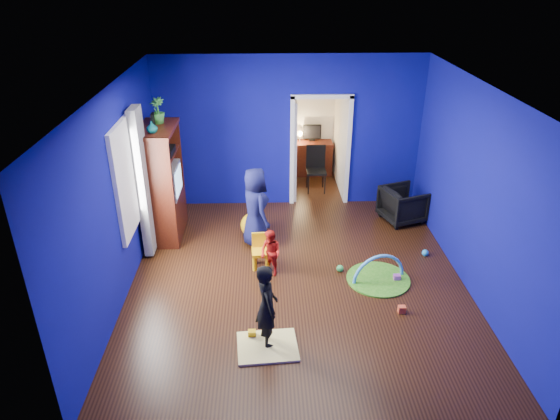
{
  "coord_description": "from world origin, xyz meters",
  "views": [
    {
      "loc": [
        -0.47,
        -6.29,
        4.35
      ],
      "look_at": [
        -0.25,
        0.4,
        1.0
      ],
      "focal_mm": 32.0,
      "sensor_mm": 36.0,
      "label": 1
    }
  ],
  "objects_px": {
    "folding_chair": "(316,170)",
    "tv_armoire": "(163,183)",
    "kid_chair": "(261,253)",
    "hopper_ball": "(253,225)",
    "child_black": "(267,306)",
    "child_navy": "(255,207)",
    "armchair": "(403,204)",
    "study_desk": "(312,158)",
    "play_mat": "(378,279)",
    "toddler_red": "(271,253)",
    "vase": "(152,127)",
    "crt_tv": "(165,181)"
  },
  "relations": [
    {
      "from": "vase",
      "to": "play_mat",
      "type": "height_order",
      "value": "vase"
    },
    {
      "from": "hopper_ball",
      "to": "folding_chair",
      "type": "bearing_deg",
      "value": 56.14
    },
    {
      "from": "hopper_ball",
      "to": "play_mat",
      "type": "height_order",
      "value": "hopper_ball"
    },
    {
      "from": "tv_armoire",
      "to": "hopper_ball",
      "type": "distance_m",
      "value": 1.71
    },
    {
      "from": "hopper_ball",
      "to": "study_desk",
      "type": "xyz_separation_m",
      "value": [
        1.29,
        2.88,
        0.15
      ]
    },
    {
      "from": "child_black",
      "to": "study_desk",
      "type": "relative_size",
      "value": 1.3
    },
    {
      "from": "tv_armoire",
      "to": "child_navy",
      "type": "bearing_deg",
      "value": -14.17
    },
    {
      "from": "tv_armoire",
      "to": "study_desk",
      "type": "relative_size",
      "value": 2.23
    },
    {
      "from": "child_black",
      "to": "vase",
      "type": "relative_size",
      "value": 6.37
    },
    {
      "from": "play_mat",
      "to": "hopper_ball",
      "type": "bearing_deg",
      "value": 143.69
    },
    {
      "from": "armchair",
      "to": "study_desk",
      "type": "bearing_deg",
      "value": 12.57
    },
    {
      "from": "vase",
      "to": "folding_chair",
      "type": "relative_size",
      "value": 0.2
    },
    {
      "from": "folding_chair",
      "to": "tv_armoire",
      "type": "bearing_deg",
      "value": -147.78
    },
    {
      "from": "study_desk",
      "to": "folding_chair",
      "type": "height_order",
      "value": "folding_chair"
    },
    {
      "from": "hopper_ball",
      "to": "study_desk",
      "type": "relative_size",
      "value": 0.51
    },
    {
      "from": "study_desk",
      "to": "folding_chair",
      "type": "distance_m",
      "value": 0.96
    },
    {
      "from": "folding_chair",
      "to": "armchair",
      "type": "bearing_deg",
      "value": -43.41
    },
    {
      "from": "child_navy",
      "to": "toddler_red",
      "type": "bearing_deg",
      "value": 169.29
    },
    {
      "from": "kid_chair",
      "to": "folding_chair",
      "type": "height_order",
      "value": "folding_chair"
    },
    {
      "from": "tv_armoire",
      "to": "crt_tv",
      "type": "relative_size",
      "value": 2.8
    },
    {
      "from": "folding_chair",
      "to": "hopper_ball",
      "type": "bearing_deg",
      "value": -123.86
    },
    {
      "from": "child_navy",
      "to": "crt_tv",
      "type": "bearing_deg",
      "value": 50.64
    },
    {
      "from": "tv_armoire",
      "to": "study_desk",
      "type": "bearing_deg",
      "value": 44.2
    },
    {
      "from": "hopper_ball",
      "to": "child_black",
      "type": "bearing_deg",
      "value": -85.51
    },
    {
      "from": "child_navy",
      "to": "crt_tv",
      "type": "height_order",
      "value": "child_navy"
    },
    {
      "from": "child_navy",
      "to": "folding_chair",
      "type": "height_order",
      "value": "child_navy"
    },
    {
      "from": "crt_tv",
      "to": "study_desk",
      "type": "xyz_separation_m",
      "value": [
        2.77,
        2.73,
        -0.65
      ]
    },
    {
      "from": "vase",
      "to": "hopper_ball",
      "type": "bearing_deg",
      "value": 5.76
    },
    {
      "from": "study_desk",
      "to": "play_mat",
      "type": "bearing_deg",
      "value": -81.6
    },
    {
      "from": "folding_chair",
      "to": "kid_chair",
      "type": "bearing_deg",
      "value": -111.63
    },
    {
      "from": "crt_tv",
      "to": "hopper_ball",
      "type": "relative_size",
      "value": 1.57
    },
    {
      "from": "vase",
      "to": "play_mat",
      "type": "bearing_deg",
      "value": -20.06
    },
    {
      "from": "tv_armoire",
      "to": "kid_chair",
      "type": "bearing_deg",
      "value": -34.33
    },
    {
      "from": "armchair",
      "to": "hopper_ball",
      "type": "xyz_separation_m",
      "value": [
        -2.76,
        -0.52,
        -0.1
      ]
    },
    {
      "from": "vase",
      "to": "hopper_ball",
      "type": "height_order",
      "value": "vase"
    },
    {
      "from": "hopper_ball",
      "to": "tv_armoire",
      "type": "bearing_deg",
      "value": 174.5
    },
    {
      "from": "toddler_red",
      "to": "study_desk",
      "type": "xyz_separation_m",
      "value": [
        1.0,
        4.06,
        0.0
      ]
    },
    {
      "from": "vase",
      "to": "play_mat",
      "type": "relative_size",
      "value": 0.19
    },
    {
      "from": "toddler_red",
      "to": "kid_chair",
      "type": "distance_m",
      "value": 0.28
    },
    {
      "from": "kid_chair",
      "to": "study_desk",
      "type": "distance_m",
      "value": 4.03
    },
    {
      "from": "armchair",
      "to": "child_black",
      "type": "relative_size",
      "value": 0.63
    },
    {
      "from": "child_black",
      "to": "vase",
      "type": "height_order",
      "value": "vase"
    },
    {
      "from": "child_navy",
      "to": "play_mat",
      "type": "xyz_separation_m",
      "value": [
        1.87,
        -1.16,
        -0.68
      ]
    },
    {
      "from": "hopper_ball",
      "to": "play_mat",
      "type": "bearing_deg",
      "value": -36.31
    },
    {
      "from": "kid_chair",
      "to": "folding_chair",
      "type": "bearing_deg",
      "value": 64.58
    },
    {
      "from": "play_mat",
      "to": "folding_chair",
      "type": "height_order",
      "value": "folding_chair"
    },
    {
      "from": "crt_tv",
      "to": "folding_chair",
      "type": "relative_size",
      "value": 0.76
    },
    {
      "from": "study_desk",
      "to": "folding_chair",
      "type": "xyz_separation_m",
      "value": [
        0.0,
        -0.96,
        0.09
      ]
    },
    {
      "from": "child_black",
      "to": "child_navy",
      "type": "xyz_separation_m",
      "value": [
        -0.17,
        2.49,
        0.12
      ]
    },
    {
      "from": "child_navy",
      "to": "kid_chair",
      "type": "xyz_separation_m",
      "value": [
        0.09,
        -0.73,
        -0.44
      ]
    }
  ]
}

